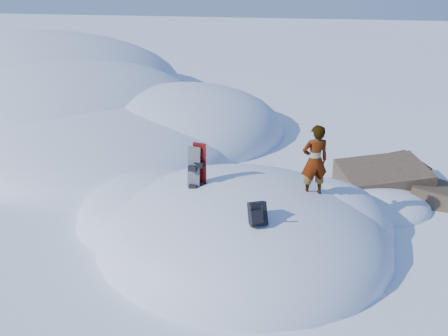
% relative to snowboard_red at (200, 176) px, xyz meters
% --- Properties ---
extents(ground, '(120.00, 120.00, 0.00)m').
position_rel_snowboard_red_xyz_m(ground, '(0.98, 0.09, -1.62)').
color(ground, white).
rests_on(ground, ground).
extents(snow_mound, '(8.00, 6.00, 3.00)m').
position_rel_snowboard_red_xyz_m(snow_mound, '(0.81, 0.33, -1.62)').
color(snow_mound, silver).
rests_on(snow_mound, ground).
extents(snow_ridge, '(21.50, 18.50, 6.40)m').
position_rel_snowboard_red_xyz_m(snow_ridge, '(-9.46, 9.94, -1.62)').
color(snow_ridge, silver).
rests_on(snow_ridge, ground).
extents(rock_outcrop, '(4.68, 4.41, 1.68)m').
position_rel_snowboard_red_xyz_m(rock_outcrop, '(4.70, 3.10, -1.61)').
color(rock_outcrop, brown).
rests_on(rock_outcrop, ground).
extents(snowboard_red, '(0.31, 0.19, 1.63)m').
position_rel_snowboard_red_xyz_m(snowboard_red, '(0.00, 0.00, 0.00)').
color(snowboard_red, '#AB0C09').
rests_on(snowboard_red, snow_mound).
extents(snowboard_dark, '(0.31, 0.27, 1.53)m').
position_rel_snowboard_red_xyz_m(snowboard_dark, '(-0.12, -0.14, -0.03)').
color(snowboard_dark, black).
rests_on(snowboard_dark, snow_mound).
extents(backpack, '(0.47, 0.54, 0.56)m').
position_rel_snowboard_red_xyz_m(backpack, '(1.47, -1.28, -0.11)').
color(backpack, black).
rests_on(backpack, snow_mound).
extents(gear_pile, '(0.79, 0.60, 0.21)m').
position_rel_snowboard_red_xyz_m(gear_pile, '(-1.48, -1.17, -1.52)').
color(gear_pile, black).
rests_on(gear_pile, ground).
extents(person, '(0.70, 0.58, 1.64)m').
position_rel_snowboard_red_xyz_m(person, '(2.52, 0.30, 0.46)').
color(person, slate).
rests_on(person, snow_mound).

